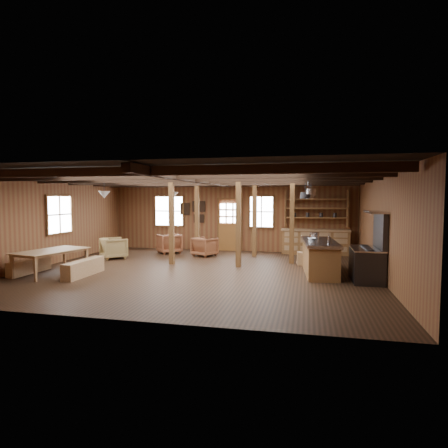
{
  "coord_description": "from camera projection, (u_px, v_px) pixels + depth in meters",
  "views": [
    {
      "loc": [
        3.09,
        -10.41,
        2.15
      ],
      "look_at": [
        0.67,
        0.43,
        1.38
      ],
      "focal_mm": 30.0,
      "sensor_mm": 36.0,
      "label": 1
    }
  ],
  "objects": [
    {
      "name": "commercial_range",
      "position": [
        368.0,
        258.0,
        9.67
      ],
      "size": [
        0.78,
        1.47,
        1.81
      ],
      "color": "#2C2C2F",
      "rests_on": "floor"
    },
    {
      "name": "window_back_left",
      "position": [
        169.0,
        211.0,
        15.75
      ],
      "size": [
        1.32,
        0.06,
        1.32
      ],
      "color": "white",
      "rests_on": "wall_back"
    },
    {
      "name": "armchair_b",
      "position": [
        205.0,
        247.0,
        13.84
      ],
      "size": [
        1.01,
        1.02,
        0.7
      ],
      "primitive_type": "imported",
      "rotation": [
        0.0,
        0.0,
        2.68
      ],
      "color": "brown",
      "rests_on": "floor"
    },
    {
      "name": "pendant_lamps",
      "position": [
        141.0,
        195.0,
        12.26
      ],
      "size": [
        1.86,
        2.36,
        0.66
      ],
      "color": "#2C2C2F",
      "rests_on": "ceiling"
    },
    {
      "name": "dining_table",
      "position": [
        52.0,
        262.0,
        10.52
      ],
      "size": [
        1.46,
        2.13,
        0.68
      ],
      "primitive_type": "imported",
      "rotation": [
        0.0,
        0.0,
        1.36
      ],
      "color": "#9B6F46",
      "rests_on": "floor"
    },
    {
      "name": "counter_pot",
      "position": [
        315.0,
        235.0,
        11.31
      ],
      "size": [
        0.29,
        0.29,
        0.17
      ],
      "primitive_type": "cylinder",
      "color": "silver",
      "rests_on": "kitchen_island"
    },
    {
      "name": "ceiling_joists",
      "position": [
        200.0,
        180.0,
        10.94
      ],
      "size": [
        9.8,
        8.82,
        0.18
      ],
      "color": "black",
      "rests_on": "ceiling"
    },
    {
      "name": "armchair_a",
      "position": [
        169.0,
        244.0,
        14.56
      ],
      "size": [
        1.16,
        1.16,
        0.76
      ],
      "primitive_type": "imported",
      "rotation": [
        0.0,
        0.0,
        3.84
      ],
      "color": "brown",
      "rests_on": "floor"
    },
    {
      "name": "back_door",
      "position": [
        230.0,
        229.0,
        15.23
      ],
      "size": [
        1.02,
        0.08,
        2.15
      ],
      "color": "brown",
      "rests_on": "floor"
    },
    {
      "name": "bench_wall",
      "position": [
        30.0,
        266.0,
        10.69
      ],
      "size": [
        0.28,
        1.49,
        0.41
      ],
      "primitive_type": "cube",
      "color": "olive",
      "rests_on": "floor"
    },
    {
      "name": "armchair_c",
      "position": [
        114.0,
        248.0,
        13.28
      ],
      "size": [
        1.15,
        1.15,
        0.75
      ],
      "primitive_type": "imported",
      "rotation": [
        0.0,
        0.0,
        2.36
      ],
      "color": "olive",
      "rests_on": "floor"
    },
    {
      "name": "bench_aisle",
      "position": [
        84.0,
        268.0,
        10.31
      ],
      "size": [
        0.3,
        1.62,
        0.44
      ],
      "primitive_type": "cube",
      "color": "olive",
      "rests_on": "floor"
    },
    {
      "name": "window_back_right",
      "position": [
        261.0,
        212.0,
        14.91
      ],
      "size": [
        1.02,
        0.06,
        1.32
      ],
      "color": "white",
      "rests_on": "wall_back"
    },
    {
      "name": "bowl",
      "position": [
        312.0,
        239.0,
        10.84
      ],
      "size": [
        0.28,
        0.28,
        0.06
      ],
      "primitive_type": "imported",
      "rotation": [
        0.0,
        0.0,
        -0.21
      ],
      "color": "silver",
      "rests_on": "kitchen_island"
    },
    {
      "name": "pot_rack",
      "position": [
        308.0,
        194.0,
        10.44
      ],
      "size": [
        0.4,
        3.0,
        0.44
      ],
      "color": "#2C2C2F",
      "rests_on": "ceiling"
    },
    {
      "name": "room",
      "position": [
        198.0,
        224.0,
        10.86
      ],
      "size": [
        10.04,
        9.04,
        2.84
      ],
      "color": "black",
      "rests_on": "ground"
    },
    {
      "name": "notice_boards",
      "position": [
        194.0,
        210.0,
        15.51
      ],
      "size": [
        1.08,
        0.03,
        0.9
      ],
      "color": "silver",
      "rests_on": "wall_back"
    },
    {
      "name": "window_left",
      "position": [
        59.0,
        215.0,
        12.41
      ],
      "size": [
        0.14,
        1.24,
        1.32
      ],
      "color": "white",
      "rests_on": "wall_back"
    },
    {
      "name": "step_stool",
      "position": [
        304.0,
        258.0,
        12.02
      ],
      "size": [
        0.5,
        0.38,
        0.42
      ],
      "primitive_type": "cube",
      "rotation": [
        0.0,
        0.0,
        0.09
      ],
      "color": "olive",
      "rests_on": "floor"
    },
    {
      "name": "kitchen_island",
      "position": [
        320.0,
        257.0,
        10.63
      ],
      "size": [
        1.07,
        2.56,
        1.2
      ],
      "rotation": [
        0.0,
        0.0,
        0.08
      ],
      "color": "brown",
      "rests_on": "floor"
    },
    {
      "name": "back_counter",
      "position": [
        315.0,
        239.0,
        14.27
      ],
      "size": [
        2.55,
        0.6,
        2.45
      ],
      "color": "brown",
      "rests_on": "floor"
    },
    {
      "name": "timber_posts",
      "position": [
        230.0,
        220.0,
        12.77
      ],
      "size": [
        3.95,
        2.35,
        2.8
      ],
      "color": "#4C3015",
      "rests_on": "floor"
    }
  ]
}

